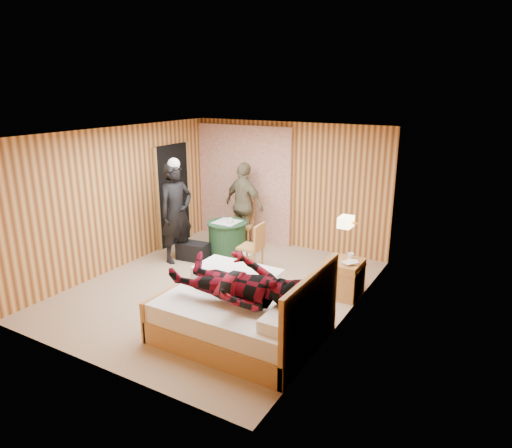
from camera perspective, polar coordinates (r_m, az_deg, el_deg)
The scene contains 23 objects.
floor at distance 7.53m, azimuth -4.65°, elevation -8.00°, with size 4.20×5.00×0.01m, color tan.
ceiling at distance 6.86m, azimuth -5.15°, elevation 11.30°, with size 4.20×5.00×0.01m, color silver.
wall_back at distance 9.19m, azimuth 4.04°, elevation 4.85°, with size 4.20×0.02×2.50m, color #E3A457.
wall_left at distance 8.44m, azimuth -16.71°, elevation 3.08°, with size 0.02×5.00×2.50m, color #E3A457.
wall_right at distance 6.19m, azimuth 11.33°, elevation -1.45°, with size 0.02×5.00×2.50m, color #E3A457.
curtain at distance 9.61m, azimuth -1.54°, elevation 5.12°, with size 2.20×0.08×2.40m, color beige.
doorway at distance 9.45m, azimuth -10.32°, elevation 3.55°, with size 0.06×0.90×2.05m, color black.
wall_lamp at distance 6.63m, azimuth 11.19°, elevation 0.26°, with size 0.26×0.24×0.16m.
bed at distance 6.06m, azimuth -1.42°, elevation -11.12°, with size 2.02×1.59×1.09m.
nightstand at distance 7.28m, azimuth 11.28°, elevation -6.63°, with size 0.44×0.59×0.57m.
round_table at distance 8.82m, azimuth -3.61°, elevation -1.80°, with size 0.76×0.76×0.68m.
chair_far at distance 9.26m, azimuth -1.68°, elevation 0.44°, with size 0.53×0.53×0.93m.
chair_near at distance 8.03m, azimuth -0.21°, elevation -2.45°, with size 0.41×0.41×0.87m.
duffel_bag at distance 8.71m, azimuth -7.89°, elevation -3.38°, with size 0.59×0.31×0.33m, color black.
sneaker_left at distance 8.63m, azimuth -1.44°, elevation -4.12°, with size 0.30×0.12×0.13m, color white.
sneaker_right at distance 8.28m, azimuth -6.51°, elevation -5.18°, with size 0.29×0.12×0.13m, color white.
woman_standing at distance 8.48m, azimuth -9.94°, elevation 1.38°, with size 0.68×0.44×1.86m, color black.
man_at_table at distance 9.18m, azimuth -1.48°, elevation 2.39°, with size 1.01×0.42×1.72m, color #6E6649.
man_on_bed at distance 5.59m, azimuth -2.46°, elevation -6.15°, with size 1.77×0.67×0.86m, color maroon.
book_lower at distance 7.13m, azimuth 11.27°, elevation -4.65°, with size 0.17×0.22×0.02m, color white.
book_upper at distance 7.12m, azimuth 11.28°, elevation -4.50°, with size 0.16×0.22×0.02m, color white.
cup_nightstand at distance 7.27m, azimuth 11.76°, elevation -3.93°, with size 0.10×0.10×0.09m, color white.
cup_table at distance 8.61m, azimuth -3.29°, elevation 0.43°, with size 0.12×0.12×0.10m, color white.
Camera 1 is at (3.92, -5.59, 3.16)m, focal length 32.00 mm.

